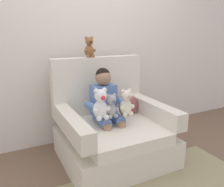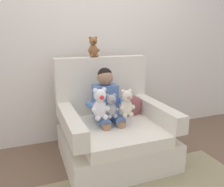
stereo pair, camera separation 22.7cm
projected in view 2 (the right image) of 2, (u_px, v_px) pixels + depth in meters
name	position (u px, v px, depth m)	size (l,w,h in m)	color
ground_plane	(115.00, 159.00, 2.54)	(8.00, 8.00, 0.00)	brown
back_wall	(94.00, 38.00, 2.87)	(6.00, 0.10, 2.60)	silver
armchair	(113.00, 130.00, 2.51)	(1.10, 1.00, 1.09)	silver
seated_child	(107.00, 103.00, 2.44)	(0.45, 0.39, 0.82)	#597AB7
plush_grey	(111.00, 106.00, 2.29)	(0.15, 0.12, 0.25)	#9E9EA3
plush_cream	(127.00, 104.00, 2.32)	(0.17, 0.14, 0.28)	silver
plush_white	(100.00, 104.00, 2.24)	(0.19, 0.15, 0.32)	white
plush_brown_on_backrest	(93.00, 48.00, 2.58)	(0.14, 0.11, 0.23)	brown
throw_pillow	(132.00, 107.00, 2.68)	(0.26, 0.12, 0.26)	#8C4C4C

